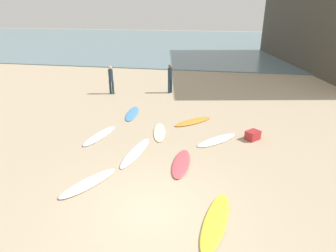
{
  "coord_description": "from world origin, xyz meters",
  "views": [
    {
      "loc": [
        1.57,
        -6.12,
        5.18
      ],
      "look_at": [
        -0.49,
        5.28,
        0.3
      ],
      "focal_mm": 30.73,
      "sensor_mm": 36.0,
      "label": 1
    }
  ],
  "objects": [
    {
      "name": "ocean_water",
      "position": [
        0.0,
        38.26,
        0.04
      ],
      "size": [
        120.0,
        40.0,
        0.08
      ],
      "primitive_type": "cube",
      "color": "slate",
      "rests_on": "ground_plane"
    },
    {
      "name": "ground_plane",
      "position": [
        0.0,
        0.0,
        0.0
      ],
      "size": [
        120.0,
        120.0,
        0.0
      ],
      "primitive_type": "plane",
      "color": "tan"
    },
    {
      "name": "surfboard_0",
      "position": [
        -3.28,
        4.32,
        0.04
      ],
      "size": [
        0.99,
        2.28,
        0.09
      ],
      "primitive_type": "ellipsoid",
      "rotation": [
        0.0,
        0.0,
        2.93
      ],
      "color": "white",
      "rests_on": "ground_plane"
    },
    {
      "name": "surfboard_4",
      "position": [
        -0.86,
        5.17,
        0.03
      ],
      "size": [
        0.9,
        2.09,
        0.06
      ],
      "primitive_type": "ellipsoid",
      "rotation": [
        0.0,
        0.0,
        0.2
      ],
      "color": "#F5EBC2",
      "rests_on": "ground_plane"
    },
    {
      "name": "surfboard_1",
      "position": [
        -2.72,
        7.21,
        0.03
      ],
      "size": [
        0.8,
        2.22,
        0.07
      ],
      "primitive_type": "ellipsoid",
      "rotation": [
        0.0,
        0.0,
        0.11
      ],
      "color": "#4891DD",
      "rests_on": "ground_plane"
    },
    {
      "name": "surfboard_5",
      "position": [
        0.49,
        6.65,
        0.04
      ],
      "size": [
        1.9,
        1.86,
        0.09
      ],
      "primitive_type": "ellipsoid",
      "rotation": [
        0.0,
        0.0,
        2.34
      ],
      "color": "orange",
      "rests_on": "ground_plane"
    },
    {
      "name": "beach_cooler",
      "position": [
        3.11,
        5.2,
        0.19
      ],
      "size": [
        0.69,
        0.7,
        0.38
      ],
      "primitive_type": "cube",
      "rotation": [
        0.0,
        0.0,
        0.81
      ],
      "color": "#B2282D",
      "rests_on": "ground_plane"
    },
    {
      "name": "surfboard_3",
      "position": [
        1.73,
        -0.12,
        0.04
      ],
      "size": [
        0.97,
        2.48,
        0.09
      ],
      "primitive_type": "ellipsoid",
      "rotation": [
        0.0,
        0.0,
        2.97
      ],
      "color": "yellow",
      "rests_on": "ground_plane"
    },
    {
      "name": "surfboard_8",
      "position": [
        -1.35,
        3.15,
        0.04
      ],
      "size": [
        0.79,
        2.57,
        0.08
      ],
      "primitive_type": "ellipsoid",
      "rotation": [
        0.0,
        0.0,
        3.02
      ],
      "color": "white",
      "rests_on": "ground_plane"
    },
    {
      "name": "surfboard_6",
      "position": [
        1.66,
        4.78,
        0.03
      ],
      "size": [
        1.87,
        1.92,
        0.07
      ],
      "primitive_type": "ellipsoid",
      "rotation": [
        0.0,
        0.0,
        2.38
      ],
      "color": "white",
      "rests_on": "ground_plane"
    },
    {
      "name": "beachgoer_mid",
      "position": [
        -5.04,
        10.53,
        0.99
      ],
      "size": [
        0.34,
        0.34,
        1.77
      ],
      "rotation": [
        0.0,
        0.0,
        2.9
      ],
      "color": "#1E3342",
      "rests_on": "ground_plane"
    },
    {
      "name": "beachgoer_near",
      "position": [
        -1.47,
        11.4,
        1.02
      ],
      "size": [
        0.39,
        0.39,
        1.82
      ],
      "rotation": [
        0.0,
        0.0,
        1.0
      ],
      "color": "#1E3342",
      "rests_on": "ground_plane"
    },
    {
      "name": "surfboard_7",
      "position": [
        -2.24,
        0.93,
        0.04
      ],
      "size": [
        1.51,
        2.14,
        0.09
      ],
      "primitive_type": "ellipsoid",
      "rotation": [
        0.0,
        0.0,
        2.65
      ],
      "color": "silver",
      "rests_on": "ground_plane"
    },
    {
      "name": "surfboard_2",
      "position": [
        0.46,
        2.63,
        0.04
      ],
      "size": [
        0.59,
        2.04,
        0.09
      ],
      "primitive_type": "ellipsoid",
      "rotation": [
        0.0,
        0.0,
        -0.0
      ],
      "color": "#DA505A",
      "rests_on": "ground_plane"
    }
  ]
}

